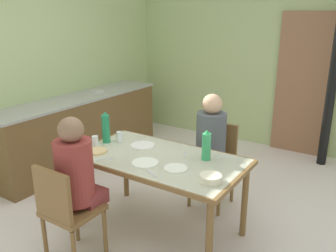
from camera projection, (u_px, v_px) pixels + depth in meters
The scene contains 24 objects.
ground_plane at pixel (149, 222), 3.47m from camera, with size 7.26×7.26×0.00m, color silver.
wall_back at pixel (256, 54), 5.28m from camera, with size 4.30×0.10×2.77m, color #AABE7E.
wall_left at pixel (53, 59), 4.67m from camera, with size 0.10×4.19×2.77m, color #AEC182.
door_wooden at pixel (305, 85), 4.94m from camera, with size 0.80×0.05×2.00m, color #8E6042.
stove_pipe_column at pixel (335, 62), 4.41m from camera, with size 0.12×0.12×2.77m, color black.
kitchen_counter at pixel (81, 128), 4.85m from camera, with size 0.61×2.63×0.91m.
dining_table at pixel (159, 165), 3.14m from camera, with size 1.52×0.85×0.75m.
chair_near_diner at pixel (66, 209), 2.76m from camera, with size 0.40×0.40×0.87m.
chair_far_diner at pixel (215, 159), 3.71m from camera, with size 0.40×0.40×0.87m.
person_near_diner at pixel (76, 170), 2.78m from camera, with size 0.30×0.37×0.77m.
person_far_diner at pixel (210, 137), 3.52m from camera, with size 0.30×0.37×0.77m.
water_bottle_green_near at pixel (206, 146), 3.03m from camera, with size 0.08×0.08×0.27m.
water_bottle_green_far at pixel (106, 128), 3.43m from camera, with size 0.08×0.08×0.31m.
serving_bowl_center at pixel (210, 178), 2.65m from camera, with size 0.17×0.17×0.06m, color #EDE2C4.
dinner_plate_near_left at pixel (143, 145), 3.38m from camera, with size 0.23×0.23×0.01m, color white.
dinner_plate_near_right at pixel (176, 168), 2.88m from camera, with size 0.19×0.19×0.01m, color white.
dinner_plate_far_center at pixel (145, 163), 2.98m from camera, with size 0.23×0.23×0.01m, color white.
drinking_glass_by_near_diner at pixel (119, 137), 3.48m from camera, with size 0.06×0.06×0.10m, color silver.
drinking_glass_by_far_diner at pixel (95, 141), 3.35m from camera, with size 0.06×0.06×0.11m, color silver.
bread_plate_sliced at pixel (97, 151), 3.22m from camera, with size 0.19×0.19×0.02m, color #DBB77A.
cutlery_knife_near at pixel (185, 154), 3.17m from camera, with size 0.15×0.02×0.00m, color silver.
cutlery_fork_near at pixel (105, 159), 3.07m from camera, with size 0.15×0.02×0.00m, color silver.
cutlery_knife_far at pixel (152, 173), 2.79m from camera, with size 0.15×0.02×0.00m, color silver.
cutlery_fork_far at pixel (223, 157), 3.11m from camera, with size 0.15×0.02×0.00m, color silver.
Camera 1 is at (1.80, -2.43, 1.96)m, focal length 37.56 mm.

